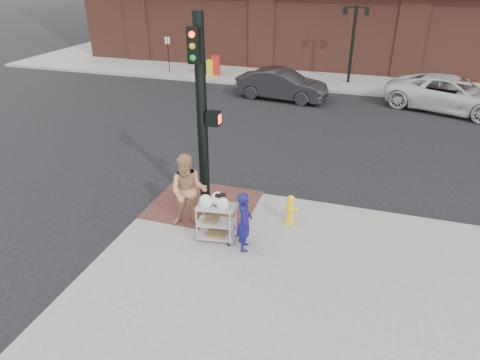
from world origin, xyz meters
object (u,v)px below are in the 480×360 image
(sedan_dark, at_px, (282,85))
(minivan_white, at_px, (450,94))
(lamp_post, at_px, (353,36))
(fire_hydrant, at_px, (290,209))
(utility_cart, at_px, (216,219))
(traffic_signal_pole, at_px, (202,113))
(woman_blue, at_px, (244,221))
(pedestrian_tan, at_px, (189,191))

(sedan_dark, bearing_deg, minivan_white, -79.58)
(lamp_post, relative_size, fire_hydrant, 5.06)
(minivan_white, xyz_separation_m, utility_cart, (-6.47, -13.11, -0.07))
(traffic_signal_pole, xyz_separation_m, woman_blue, (1.54, -1.46, -1.95))
(sedan_dark, distance_m, minivan_white, 7.75)
(lamp_post, height_order, fire_hydrant, lamp_post)
(pedestrian_tan, xyz_separation_m, utility_cart, (0.85, -0.38, -0.40))
(pedestrian_tan, xyz_separation_m, fire_hydrant, (2.38, 0.85, -0.56))
(lamp_post, distance_m, woman_blue, 16.81)
(minivan_white, distance_m, fire_hydrant, 12.86)
(minivan_white, bearing_deg, pedestrian_tan, 168.91)
(lamp_post, height_order, woman_blue, lamp_post)
(lamp_post, distance_m, sedan_dark, 5.25)
(lamp_post, distance_m, utility_cart, 16.74)
(pedestrian_tan, relative_size, fire_hydrant, 2.43)
(minivan_white, bearing_deg, utility_cart, 172.56)
(traffic_signal_pole, distance_m, pedestrian_tan, 1.96)
(traffic_signal_pole, height_order, sedan_dark, traffic_signal_pole)
(pedestrian_tan, bearing_deg, sedan_dark, 76.86)
(pedestrian_tan, bearing_deg, minivan_white, 45.02)
(traffic_signal_pole, height_order, utility_cart, traffic_signal_pole)
(utility_cart, bearing_deg, lamp_post, 84.20)
(traffic_signal_pole, relative_size, fire_hydrant, 6.32)
(traffic_signal_pole, distance_m, sedan_dark, 11.51)
(lamp_post, bearing_deg, fire_hydrant, -90.58)
(traffic_signal_pole, xyz_separation_m, minivan_white, (7.27, 11.79, -2.06))
(lamp_post, height_order, utility_cart, lamp_post)
(traffic_signal_pole, distance_m, fire_hydrant, 3.25)
(woman_blue, bearing_deg, fire_hydrant, -44.85)
(pedestrian_tan, height_order, fire_hydrant, pedestrian_tan)
(lamp_post, xyz_separation_m, sedan_dark, (-2.94, -3.92, -1.89))
(lamp_post, bearing_deg, sedan_dark, -126.88)
(utility_cart, bearing_deg, fire_hydrant, 39.01)
(woman_blue, distance_m, fire_hydrant, 1.63)
(woman_blue, relative_size, pedestrian_tan, 0.76)
(lamp_post, height_order, pedestrian_tan, lamp_post)
(lamp_post, bearing_deg, pedestrian_tan, -98.91)
(fire_hydrant, bearing_deg, pedestrian_tan, -160.30)
(traffic_signal_pole, bearing_deg, woman_blue, -43.66)
(lamp_post, xyz_separation_m, woman_blue, (-0.94, -16.69, -1.74))
(lamp_post, height_order, minivan_white, lamp_post)
(lamp_post, bearing_deg, traffic_signal_pole, -99.24)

